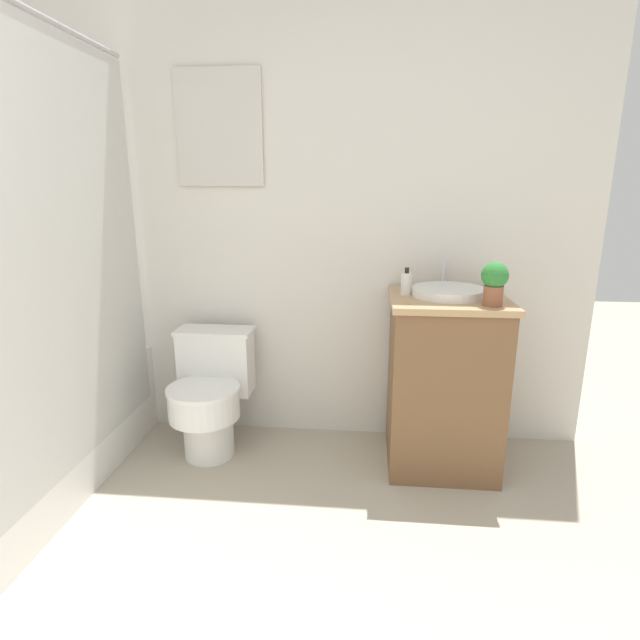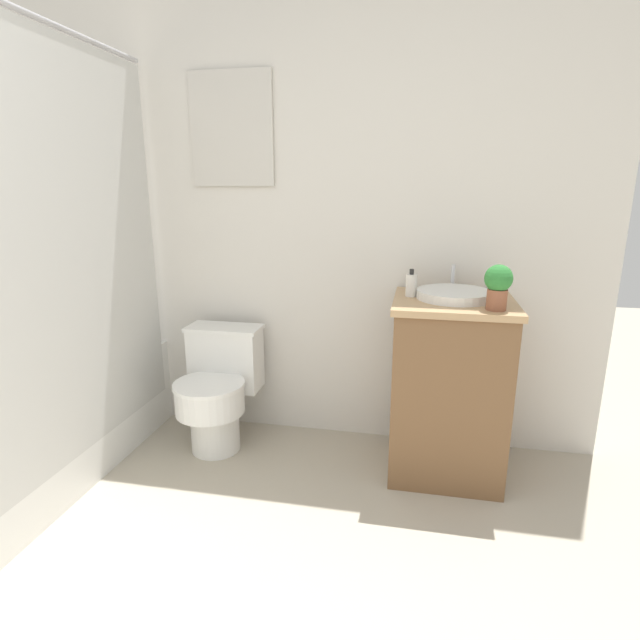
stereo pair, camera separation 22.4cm
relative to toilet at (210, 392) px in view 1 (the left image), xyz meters
The scene contains 7 objects.
wall_back 1.00m from the toilet, 51.39° to the left, with size 3.45×0.07×2.50m.
shower_area 0.86m from the toilet, 142.69° to the right, with size 0.57×1.58×1.98m.
toilet is the anchor object (origin of this frame).
vanity 1.19m from the toilet, ahead, with size 0.55×0.52×0.86m.
sink 1.31m from the toilet, ahead, with size 0.34×0.38×0.13m.
soap_bottle 1.15m from the toilet, ahead, with size 0.05×0.05×0.13m.
potted_plant 1.50m from the toilet, ahead, with size 0.11×0.11×0.19m.
Camera 1 is at (0.56, -0.28, 1.35)m, focal length 28.00 mm.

